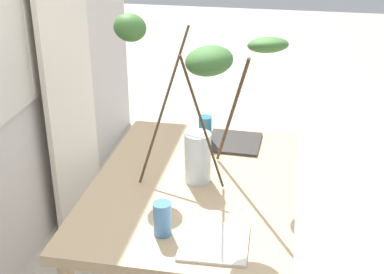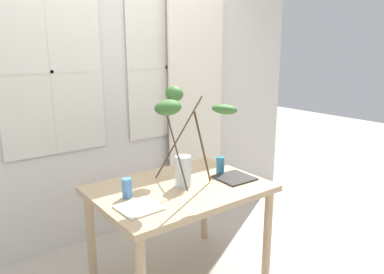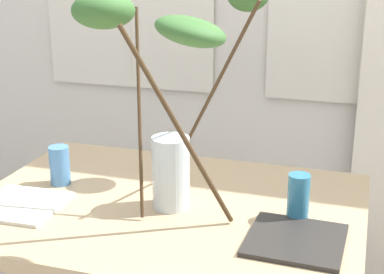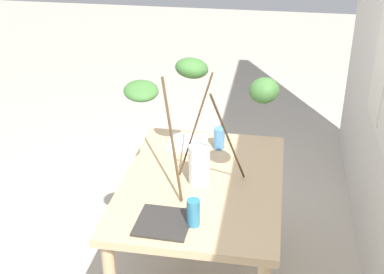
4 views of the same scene
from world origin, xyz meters
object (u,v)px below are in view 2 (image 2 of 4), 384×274
dining_table (180,198)px  plate_square_right (234,178)px  plate_square_left (139,208)px  drinking_glass_blue_left (127,188)px  vase_with_branches (184,128)px  drinking_glass_blue_right (220,166)px

dining_table → plate_square_right: plate_square_right is taller
plate_square_left → plate_square_right: bearing=2.0°
drinking_glass_blue_left → plate_square_right: (0.79, -0.16, -0.06)m
plate_square_right → vase_with_branches: bearing=163.5°
dining_table → drinking_glass_blue_left: (-0.38, 0.04, 0.16)m
drinking_glass_blue_left → drinking_glass_blue_right: drinking_glass_blue_right is taller
drinking_glass_blue_right → plate_square_right: size_ratio=0.54×
dining_table → plate_square_left: bearing=-159.9°
vase_with_branches → plate_square_left: size_ratio=3.31×
plate_square_left → plate_square_right: (0.81, 0.03, 0.00)m
plate_square_right → plate_square_left: bearing=-178.0°
drinking_glass_blue_left → drinking_glass_blue_right: size_ratio=0.95×
drinking_glass_blue_left → plate_square_left: 0.20m
plate_square_left → plate_square_right: plate_square_right is taller
drinking_glass_blue_left → drinking_glass_blue_right: (0.77, -0.02, 0.00)m
dining_table → drinking_glass_blue_right: bearing=2.7°
dining_table → drinking_glass_blue_right: 0.42m
dining_table → plate_square_left: 0.44m
dining_table → drinking_glass_blue_right: drinking_glass_blue_right is taller
vase_with_branches → plate_square_right: (0.38, -0.11, -0.41)m
vase_with_branches → plate_square_right: size_ratio=3.12×
vase_with_branches → drinking_glass_blue_left: 0.54m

